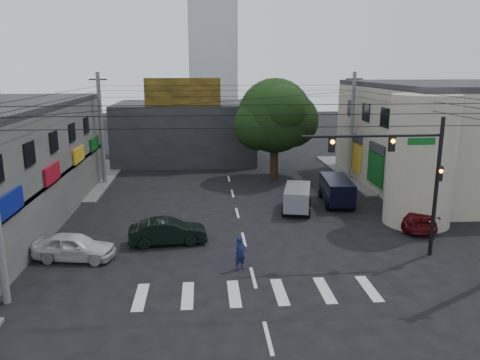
{
  "coord_description": "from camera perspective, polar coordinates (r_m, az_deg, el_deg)",
  "views": [
    {
      "loc": [
        -2.23,
        -22.97,
        9.54
      ],
      "look_at": [
        -0.06,
        4.0,
        3.01
      ],
      "focal_mm": 35.0,
      "sensor_mm": 36.0,
      "label": 1
    }
  ],
  "objects": [
    {
      "name": "dark_sedan",
      "position": [
        26.3,
        -8.78,
        -6.23
      ],
      "size": [
        2.3,
        4.54,
        1.4
      ],
      "primitive_type": "imported",
      "rotation": [
        0.0,
        0.0,
        1.67
      ],
      "color": "black",
      "rests_on": "ground"
    },
    {
      "name": "traffic_officer",
      "position": [
        22.78,
        0.03,
        -8.92
      ],
      "size": [
        0.95,
        0.92,
        1.65
      ],
      "primitive_type": "imported",
      "rotation": [
        0.0,
        0.0,
        0.53
      ],
      "color": "#11193D",
      "rests_on": "ground"
    },
    {
      "name": "utility_pole_far_right",
      "position": [
        41.3,
        13.47,
        6.33
      ],
      "size": [
        0.32,
        0.32,
        9.2
      ],
      "primitive_type": "cylinder",
      "color": "#59595B",
      "rests_on": "ground"
    },
    {
      "name": "sidewalk_far_right",
      "position": [
        46.67,
        21.2,
        0.94
      ],
      "size": [
        16.0,
        16.0,
        0.15
      ],
      "primitive_type": "cube",
      "color": "#514F4C",
      "rests_on": "ground"
    },
    {
      "name": "navy_van",
      "position": [
        34.08,
        11.69,
        -1.36
      ],
      "size": [
        4.96,
        2.62,
        1.85
      ],
      "primitive_type": null,
      "rotation": [
        0.0,
        0.0,
        1.48
      ],
      "color": "black",
      "rests_on": "ground"
    },
    {
      "name": "billboard",
      "position": [
        44.17,
        -7.02,
        10.56
      ],
      "size": [
        7.0,
        0.3,
        2.6
      ],
      "primitive_type": "cube",
      "color": "olive",
      "rests_on": "building_far"
    },
    {
      "name": "ground",
      "position": [
        24.98,
        0.88,
        -8.89
      ],
      "size": [
        160.0,
        160.0,
        0.0
      ],
      "primitive_type": "plane",
      "color": "black",
      "rests_on": "ground"
    },
    {
      "name": "silver_minivan",
      "position": [
        31.94,
        6.98,
        -2.34
      ],
      "size": [
        4.66,
        3.45,
        1.68
      ],
      "primitive_type": null,
      "rotation": [
        0.0,
        0.0,
        1.33
      ],
      "color": "gray",
      "rests_on": "ground"
    },
    {
      "name": "utility_pole_far_left",
      "position": [
        40.15,
        -16.55,
        5.94
      ],
      "size": [
        0.32,
        0.32,
        9.2
      ],
      "primitive_type": "cylinder",
      "color": "#59595B",
      "rests_on": "ground"
    },
    {
      "name": "corner_column",
      "position": [
        30.55,
        21.16,
        2.2
      ],
      "size": [
        4.0,
        4.0,
        8.0
      ],
      "primitive_type": "cylinder",
      "color": "#9E937D",
      "rests_on": "ground"
    },
    {
      "name": "white_compact",
      "position": [
        25.37,
        -19.55,
        -7.66
      ],
      "size": [
        2.95,
        4.6,
        1.39
      ],
      "primitive_type": "imported",
      "rotation": [
        0.0,
        0.0,
        1.41
      ],
      "color": "silver",
      "rests_on": "ground"
    },
    {
      "name": "street_tree",
      "position": [
        40.66,
        4.27,
        7.79
      ],
      "size": [
        6.4,
        6.4,
        8.7
      ],
      "color": "black",
      "rests_on": "ground"
    },
    {
      "name": "sidewalk_far_left",
      "position": [
        44.91,
        -25.04,
        0.11
      ],
      "size": [
        16.0,
        16.0,
        0.15
      ],
      "primitive_type": "cube",
      "color": "#514F4C",
      "rests_on": "ground"
    },
    {
      "name": "building_right",
      "position": [
        41.64,
        24.6,
        4.7
      ],
      "size": [
        14.0,
        18.0,
        8.0
      ],
      "primitive_type": "cube",
      "color": "#9E937D",
      "rests_on": "ground"
    },
    {
      "name": "maroon_sedan",
      "position": [
        30.65,
        20.22,
        -4.11
      ],
      "size": [
        2.86,
        5.05,
        1.35
      ],
      "primitive_type": "imported",
      "rotation": [
        0.0,
        0.0,
        3.04
      ],
      "color": "#510B0F",
      "rests_on": "ground"
    },
    {
      "name": "traffic_gantry",
      "position": [
        24.62,
        19.61,
        1.74
      ],
      "size": [
        7.1,
        0.35,
        7.2
      ],
      "color": "black",
      "rests_on": "ground"
    },
    {
      "name": "building_far",
      "position": [
        49.44,
        -6.65,
        5.88
      ],
      "size": [
        14.0,
        10.0,
        6.0
      ],
      "primitive_type": "cube",
      "color": "#232326",
      "rests_on": "ground"
    }
  ]
}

